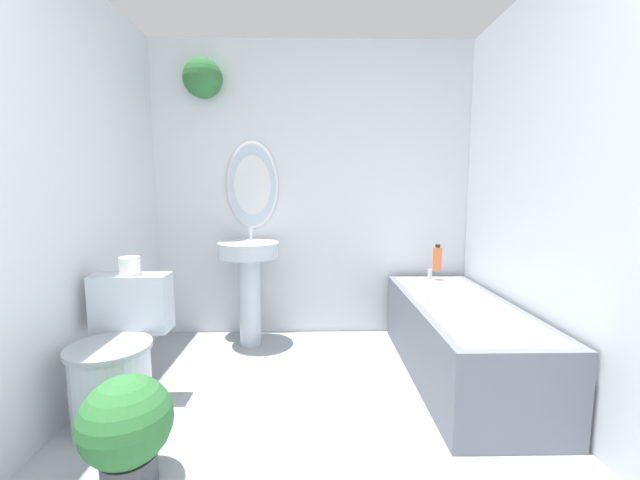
{
  "coord_description": "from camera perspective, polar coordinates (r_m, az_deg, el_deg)",
  "views": [
    {
      "loc": [
        0.0,
        -0.42,
        1.21
      ],
      "look_at": [
        0.04,
        1.76,
        0.93
      ],
      "focal_mm": 22.0,
      "sensor_mm": 36.0,
      "label": 1
    }
  ],
  "objects": [
    {
      "name": "pedestal_sink",
      "position": [
        3.09,
        -10.29,
        -4.67
      ],
      "size": [
        0.47,
        0.47,
        0.91
      ],
      "color": "silver",
      "rests_on": "ground_plane"
    },
    {
      "name": "toilet",
      "position": [
        2.39,
        -27.43,
        -15.59
      ],
      "size": [
        0.42,
        0.56,
        0.74
      ],
      "color": "silver",
      "rests_on": "ground_plane"
    },
    {
      "name": "wall_back",
      "position": [
        3.28,
        -2.31,
        8.11
      ],
      "size": [
        2.7,
        0.3,
        2.4
      ],
      "color": "silver",
      "rests_on": "ground_plane"
    },
    {
      "name": "wall_right",
      "position": [
        2.26,
        34.76,
        5.7
      ],
      "size": [
        0.06,
        2.96,
        2.4
      ],
      "color": "silver",
      "rests_on": "ground_plane"
    },
    {
      "name": "bathtub",
      "position": [
        2.77,
        19.6,
        -13.22
      ],
      "size": [
        0.63,
        1.57,
        0.57
      ],
      "color": "slate",
      "rests_on": "ground_plane"
    },
    {
      "name": "wall_left",
      "position": [
        2.26,
        -36.98,
        5.54
      ],
      "size": [
        0.06,
        2.96,
        2.4
      ],
      "color": "silver",
      "rests_on": "ground_plane"
    },
    {
      "name": "shampoo_bottle",
      "position": [
        3.27,
        16.67,
        -2.57
      ],
      "size": [
        0.07,
        0.07,
        0.21
      ],
      "color": "#DB6633",
      "rests_on": "bathtub"
    },
    {
      "name": "potted_plant",
      "position": [
        1.93,
        -26.36,
        -23.13
      ],
      "size": [
        0.37,
        0.37,
        0.47
      ],
      "color": "#47474C",
      "rests_on": "ground_plane"
    },
    {
      "name": "toilet_paper_roll",
      "position": [
        2.43,
        -26.0,
        -3.39
      ],
      "size": [
        0.11,
        0.11,
        0.1
      ],
      "color": "white",
      "rests_on": "toilet"
    }
  ]
}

